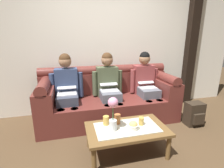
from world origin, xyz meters
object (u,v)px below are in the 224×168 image
(person_middle, at_px, (108,84))
(cup_near_right, at_px, (106,120))
(coffee_table, at_px, (127,131))
(person_right, at_px, (146,82))
(cup_near_left, at_px, (141,121))
(flower_vase, at_px, (113,111))
(snack_bowl, at_px, (133,126))
(person_left, at_px, (67,87))
(backpack_right, at_px, (194,114))
(cup_far_center, at_px, (117,119))
(couch, at_px, (108,99))

(person_middle, distance_m, cup_near_right, 0.97)
(coffee_table, bearing_deg, person_middle, 90.00)
(person_right, relative_size, cup_near_right, 10.28)
(coffee_table, bearing_deg, cup_near_left, 3.59)
(flower_vase, distance_m, cup_near_right, 0.25)
(snack_bowl, bearing_deg, person_middle, 93.35)
(coffee_table, distance_m, snack_bowl, 0.13)
(coffee_table, bearing_deg, person_left, 125.09)
(person_middle, relative_size, backpack_right, 3.02)
(person_middle, distance_m, cup_far_center, 0.94)
(person_middle, height_order, cup_far_center, person_middle)
(person_right, height_order, backpack_right, person_right)
(couch, height_order, person_left, person_left)
(cup_near_right, bearing_deg, snack_bowl, -30.86)
(person_left, xyz_separation_m, backpack_right, (2.10, -0.62, -0.46))
(cup_far_center, bearing_deg, coffee_table, -53.20)
(cup_far_center, bearing_deg, cup_near_left, -20.38)
(couch, height_order, person_middle, person_middle)
(flower_vase, bearing_deg, backpack_right, 15.72)
(person_left, distance_m, backpack_right, 2.24)
(flower_vase, xyz_separation_m, backpack_right, (1.57, 0.44, -0.43))
(couch, height_order, cup_far_center, couch)
(person_right, relative_size, backpack_right, 3.02)
(person_middle, bearing_deg, snack_bowl, -86.65)
(cup_near_left, bearing_deg, person_left, 132.23)
(person_left, relative_size, cup_near_right, 10.28)
(person_middle, height_order, cup_near_right, person_middle)
(couch, relative_size, person_left, 1.98)
(couch, xyz_separation_m, snack_bowl, (0.06, -1.10, 0.05))
(couch, bearing_deg, backpack_right, -24.40)
(cup_far_center, relative_size, backpack_right, 0.32)
(person_middle, height_order, backpack_right, person_middle)
(flower_vase, bearing_deg, person_left, 116.91)
(cup_near_right, bearing_deg, cup_near_left, -14.39)
(cup_near_right, bearing_deg, cup_far_center, -2.08)
(person_middle, height_order, person_right, same)
(snack_bowl, distance_m, backpack_right, 1.41)
(backpack_right, bearing_deg, couch, 155.60)
(couch, distance_m, coffee_table, 1.04)
(person_middle, xyz_separation_m, backpack_right, (1.38, -0.62, -0.46))
(person_left, distance_m, person_right, 1.45)
(person_left, height_order, person_middle, same)
(cup_near_right, bearing_deg, coffee_table, -27.52)
(cup_near_right, bearing_deg, person_right, 43.13)
(flower_vase, distance_m, cup_far_center, 0.26)
(flower_vase, height_order, cup_near_left, flower_vase)
(couch, distance_m, person_left, 0.78)
(cup_far_center, height_order, backpack_right, cup_far_center)
(coffee_table, distance_m, cup_near_left, 0.23)
(person_middle, xyz_separation_m, cup_far_center, (-0.09, -0.91, -0.22))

